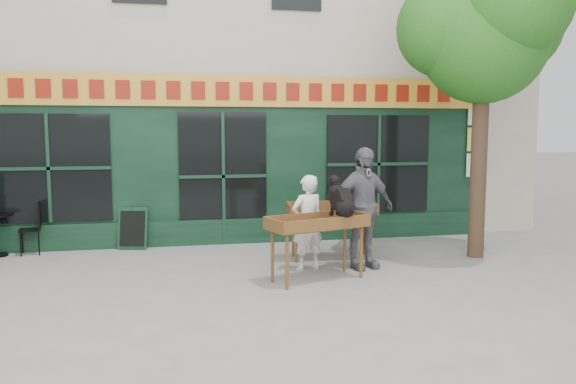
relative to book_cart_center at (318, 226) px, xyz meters
name	(u,v)px	position (x,y,z in m)	size (l,w,h in m)	color
ground	(237,273)	(-1.14, 0.65, -0.82)	(80.00, 80.00, 0.00)	slate
building	(208,21)	(-1.14, 6.62, 4.15)	(14.00, 7.26, 10.00)	beige
street_tree	(484,21)	(3.20, 1.00, 3.29)	(3.05, 2.90, 5.60)	#382619
book_cart_center	(318,226)	(0.00, 0.00, 0.00)	(1.62, 1.04, 0.99)	brown
dog	(341,195)	(0.35, -0.05, 0.47)	(0.34, 0.60, 0.60)	black
woman	(307,223)	(0.00, 0.65, -0.05)	(0.56, 0.37, 1.54)	white
book_cart_right	(332,212)	(0.60, 1.33, 0.00)	(1.55, 0.75, 0.99)	brown
man_right	(362,208)	(0.90, 0.58, 0.17)	(1.16, 0.48, 1.98)	#5B5B60
bistro_chair_right	(35,224)	(-4.58, 2.77, -0.26)	(0.41, 0.41, 0.95)	black
chalkboard	(132,228)	(-2.88, 2.84, -0.42)	(0.59, 0.31, 0.79)	black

